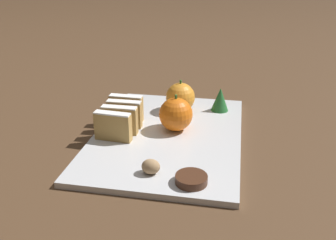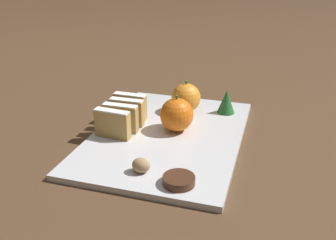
{
  "view_description": "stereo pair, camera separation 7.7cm",
  "coord_description": "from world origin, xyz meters",
  "px_view_note": "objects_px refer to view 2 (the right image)",
  "views": [
    {
      "loc": [
        0.13,
        -0.69,
        0.36
      ],
      "look_at": [
        0.0,
        0.0,
        0.04
      ],
      "focal_mm": 40.0,
      "sensor_mm": 36.0,
      "label": 1
    },
    {
      "loc": [
        0.21,
        -0.68,
        0.36
      ],
      "look_at": [
        0.0,
        0.0,
        0.04
      ],
      "focal_mm": 40.0,
      "sensor_mm": 36.0,
      "label": 2
    }
  ],
  "objects_px": {
    "orange_near": "(186,98)",
    "orange_far": "(177,115)",
    "walnut": "(138,165)",
    "chocolate_cookie": "(179,180)"
  },
  "relations": [
    {
      "from": "orange_near",
      "to": "orange_far",
      "type": "bearing_deg",
      "value": -86.33
    },
    {
      "from": "walnut",
      "to": "chocolate_cookie",
      "type": "bearing_deg",
      "value": -12.1
    },
    {
      "from": "orange_far",
      "to": "walnut",
      "type": "bearing_deg",
      "value": -95.77
    },
    {
      "from": "walnut",
      "to": "chocolate_cookie",
      "type": "relative_size",
      "value": 0.6
    },
    {
      "from": "chocolate_cookie",
      "to": "orange_near",
      "type": "bearing_deg",
      "value": 102.28
    },
    {
      "from": "walnut",
      "to": "chocolate_cookie",
      "type": "height_order",
      "value": "walnut"
    },
    {
      "from": "walnut",
      "to": "orange_far",
      "type": "bearing_deg",
      "value": 84.23
    },
    {
      "from": "orange_near",
      "to": "orange_far",
      "type": "xyz_separation_m",
      "value": [
        0.01,
        -0.11,
        0.0
      ]
    },
    {
      "from": "orange_near",
      "to": "orange_far",
      "type": "height_order",
      "value": "orange_far"
    },
    {
      "from": "orange_near",
      "to": "walnut",
      "type": "height_order",
      "value": "orange_near"
    }
  ]
}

